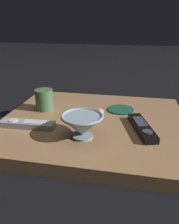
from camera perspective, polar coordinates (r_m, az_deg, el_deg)
The scene contains 8 objects.
ground_plane at distance 0.83m, azimuth 0.83°, elevation -4.48°, with size 6.00×6.00×0.00m, color black.
table at distance 0.83m, azimuth 0.84°, elevation -3.19°, with size 0.66×0.58×0.04m.
cereal_bowl at distance 0.68m, azimuth -1.87°, elevation -3.31°, with size 0.13×0.13×0.07m.
coffee_mug at distance 0.91m, azimuth -11.47°, elevation 3.10°, with size 0.07×0.07×0.08m.
teaspoon at distance 0.84m, azimuth 2.13°, elevation 0.01°, with size 0.13×0.03×0.03m.
tv_remote_near at distance 0.78m, azimuth -15.51°, elevation -2.99°, with size 0.19×0.05×0.02m.
tv_remote_far at distance 0.75m, azimuth 13.21°, elevation -3.82°, with size 0.10×0.19×0.02m.
drink_coaster at distance 0.91m, azimuth 7.97°, elevation 0.63°, with size 0.11×0.11×0.01m.
Camera 1 is at (-0.13, 0.73, 0.38)m, focal length 35.87 mm.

